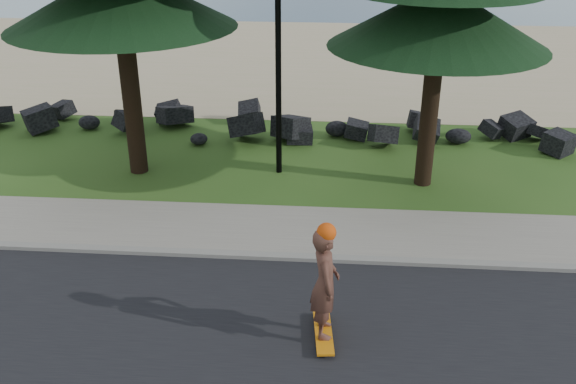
# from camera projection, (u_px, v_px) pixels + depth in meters

# --- Properties ---
(ground) EXTENTS (160.00, 160.00, 0.00)m
(ground) POSITION_uv_depth(u_px,v_px,m) (265.00, 235.00, 13.16)
(ground) COLOR #2C5219
(ground) RESTS_ON ground
(kerb) EXTENTS (160.00, 0.20, 0.10)m
(kerb) POSITION_uv_depth(u_px,v_px,m) (260.00, 256.00, 12.33)
(kerb) COLOR gray
(kerb) RESTS_ON ground
(sidewalk) EXTENTS (160.00, 2.00, 0.08)m
(sidewalk) POSITION_uv_depth(u_px,v_px,m) (266.00, 229.00, 13.32)
(sidewalk) COLOR gray
(sidewalk) RESTS_ON ground
(beach_sand) EXTENTS (160.00, 15.00, 0.01)m
(beach_sand) POSITION_uv_depth(u_px,v_px,m) (303.00, 59.00, 26.16)
(beach_sand) COLOR tan
(beach_sand) RESTS_ON ground
(seawall_boulders) EXTENTS (60.00, 2.40, 1.10)m
(seawall_boulders) POSITION_uv_depth(u_px,v_px,m) (287.00, 137.00, 18.18)
(seawall_boulders) COLOR black
(seawall_boulders) RESTS_ON ground
(lamp_post) EXTENTS (0.25, 0.14, 8.14)m
(lamp_post) POSITION_uv_depth(u_px,v_px,m) (278.00, 2.00, 14.22)
(lamp_post) COLOR black
(lamp_post) RESTS_ON ground
(skateboarder) EXTENTS (0.50, 1.12, 2.05)m
(skateboarder) POSITION_uv_depth(u_px,v_px,m) (325.00, 284.00, 9.75)
(skateboarder) COLOR orange
(skateboarder) RESTS_ON ground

